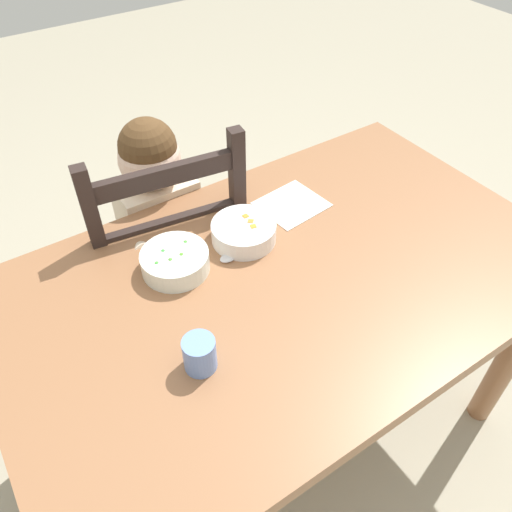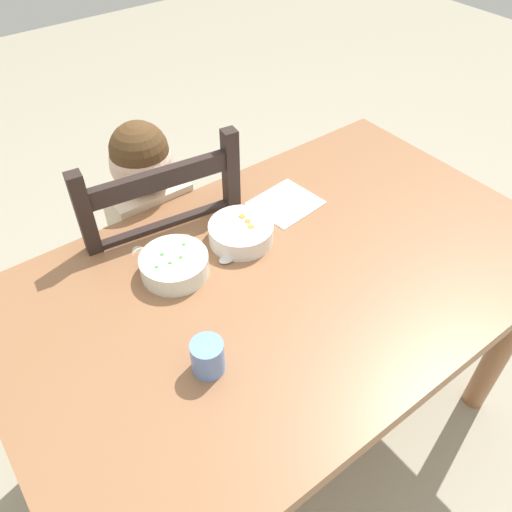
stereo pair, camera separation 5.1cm
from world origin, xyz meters
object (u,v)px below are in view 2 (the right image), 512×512
Objects in this scene: dining_chair at (161,268)px; spoon at (234,255)px; dining_table at (286,302)px; bowl_of_carrots at (241,232)px; drinking_cup at (208,357)px; child_figure at (157,226)px; bowl_of_peas at (174,264)px.

spoon is (0.05, -0.34, 0.28)m from dining_chair.
dining_chair is at bearing 105.20° from dining_table.
dining_table is 0.18m from spoon.
bowl_of_carrots is 2.15× the size of drinking_cup.
child_figure is at bearing 72.49° from drinking_cup.
drinking_cup is at bearing -107.51° from child_figure.
bowl_of_peas is at bearing -106.46° from dining_chair.
bowl_of_peas is at bearing 72.98° from drinking_cup.
bowl_of_peas reaches higher than spoon.
child_figure is 5.85× the size of bowl_of_peas.
bowl_of_peas is 2.13× the size of drinking_cup.
bowl_of_carrots is at bearing 44.63° from drinking_cup.
spoon is at bearing 120.60° from dining_table.
dining_chair is 1.01× the size of child_figure.
spoon is (0.14, -0.04, -0.02)m from bowl_of_peas.
drinking_cup reaches higher than bowl_of_carrots.
dining_chair is 6.90× the size of spoon.
child_figure is at bearing 107.97° from bowl_of_carrots.
spoon is at bearing -81.04° from dining_chair.
dining_table is at bearing -74.80° from dining_chair.
bowl_of_peas is at bearing 164.50° from spoon.
dining_chair is 0.67m from drinking_cup.
dining_table is 1.43× the size of child_figure.
dining_table is 8.28× the size of bowl_of_carrots.
child_figure is at bearing 72.04° from bowl_of_peas.
drinking_cup reaches higher than spoon.
bowl_of_carrots is (-0.02, 0.16, 0.13)m from dining_table.
spoon is 0.32m from drinking_cup.
dining_chair is 0.43m from bowl_of_peas.
bowl_of_carrots is 0.07m from spoon.
bowl_of_peas is 0.19m from bowl_of_carrots.
drinking_cup is at bearing -159.41° from dining_table.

